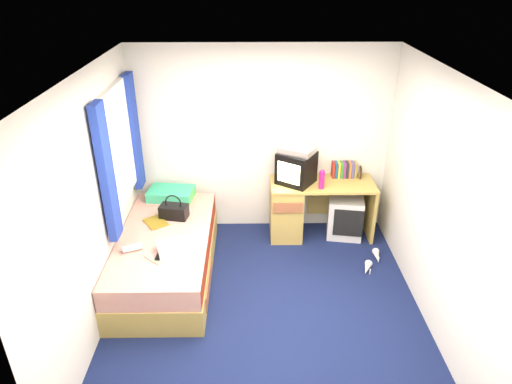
{
  "coord_description": "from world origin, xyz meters",
  "views": [
    {
      "loc": [
        -0.15,
        -3.69,
        3.23
      ],
      "look_at": [
        -0.09,
        0.7,
        1.0
      ],
      "focal_mm": 32.0,
      "sensor_mm": 36.0,
      "label": 1
    }
  ],
  "objects_px": {
    "aerosol_can": "(311,173)",
    "storage_cube": "(345,216)",
    "desk": "(300,207)",
    "towel": "(173,249)",
    "handbag": "(174,211)",
    "white_heels": "(372,262)",
    "water_bottle": "(132,248)",
    "crt_tv": "(296,168)",
    "vcr": "(297,150)",
    "picture_frame": "(360,173)",
    "magazine": "(155,222)",
    "pink_water_bottle": "(322,180)",
    "pillow": "(171,194)",
    "colour_swatch_fan": "(153,259)",
    "bed": "(167,255)",
    "remote_control": "(159,256)"
  },
  "relations": [
    {
      "from": "pink_water_bottle",
      "to": "picture_frame",
      "type": "bearing_deg",
      "value": 29.22
    },
    {
      "from": "picture_frame",
      "to": "towel",
      "type": "distance_m",
      "value": 2.59
    },
    {
      "from": "pillow",
      "to": "storage_cube",
      "type": "bearing_deg",
      "value": -0.47
    },
    {
      "from": "bed",
      "to": "storage_cube",
      "type": "distance_m",
      "value": 2.33
    },
    {
      "from": "storage_cube",
      "to": "picture_frame",
      "type": "xyz_separation_m",
      "value": [
        0.18,
        0.15,
        0.55
      ]
    },
    {
      "from": "crt_tv",
      "to": "pink_water_bottle",
      "type": "xyz_separation_m",
      "value": [
        0.3,
        -0.16,
        -0.09
      ]
    },
    {
      "from": "crt_tv",
      "to": "towel",
      "type": "distance_m",
      "value": 1.86
    },
    {
      "from": "pink_water_bottle",
      "to": "handbag",
      "type": "xyz_separation_m",
      "value": [
        -1.76,
        -0.32,
        -0.23
      ]
    },
    {
      "from": "pillow",
      "to": "remote_control",
      "type": "xyz_separation_m",
      "value": [
        0.07,
        -1.29,
        -0.05
      ]
    },
    {
      "from": "crt_tv",
      "to": "magazine",
      "type": "relative_size",
      "value": 1.93
    },
    {
      "from": "towel",
      "to": "water_bottle",
      "type": "height_order",
      "value": "towel"
    },
    {
      "from": "bed",
      "to": "water_bottle",
      "type": "relative_size",
      "value": 10.0
    },
    {
      "from": "crt_tv",
      "to": "vcr",
      "type": "relative_size",
      "value": 1.35
    },
    {
      "from": "handbag",
      "to": "remote_control",
      "type": "distance_m",
      "value": 0.8
    },
    {
      "from": "handbag",
      "to": "desk",
      "type": "bearing_deg",
      "value": 28.67
    },
    {
      "from": "handbag",
      "to": "towel",
      "type": "relative_size",
      "value": 1.11
    },
    {
      "from": "desk",
      "to": "aerosol_can",
      "type": "distance_m",
      "value": 0.46
    },
    {
      "from": "desk",
      "to": "magazine",
      "type": "relative_size",
      "value": 4.64
    },
    {
      "from": "crt_tv",
      "to": "water_bottle",
      "type": "xyz_separation_m",
      "value": [
        -1.79,
        -1.17,
        -0.37
      ]
    },
    {
      "from": "picture_frame",
      "to": "pink_water_bottle",
      "type": "height_order",
      "value": "pink_water_bottle"
    },
    {
      "from": "aerosol_can",
      "to": "storage_cube",
      "type": "bearing_deg",
      "value": -12.36
    },
    {
      "from": "pillow",
      "to": "crt_tv",
      "type": "xyz_separation_m",
      "value": [
        1.57,
        -0.01,
        0.35
      ]
    },
    {
      "from": "crt_tv",
      "to": "aerosol_can",
      "type": "xyz_separation_m",
      "value": [
        0.2,
        0.09,
        -0.11
      ]
    },
    {
      "from": "crt_tv",
      "to": "handbag",
      "type": "xyz_separation_m",
      "value": [
        -1.46,
        -0.49,
        -0.32
      ]
    },
    {
      "from": "picture_frame",
      "to": "towel",
      "type": "xyz_separation_m",
      "value": [
        -2.2,
        -1.35,
        -0.23
      ]
    },
    {
      "from": "vcr",
      "to": "pillow",
      "type": "bearing_deg",
      "value": -150.25
    },
    {
      "from": "desk",
      "to": "colour_swatch_fan",
      "type": "distance_m",
      "value": 2.1
    },
    {
      "from": "desk",
      "to": "magazine",
      "type": "distance_m",
      "value": 1.83
    },
    {
      "from": "picture_frame",
      "to": "remote_control",
      "type": "height_order",
      "value": "picture_frame"
    },
    {
      "from": "crt_tv",
      "to": "colour_swatch_fan",
      "type": "bearing_deg",
      "value": -104.97
    },
    {
      "from": "pillow",
      "to": "towel",
      "type": "bearing_deg",
      "value": -80.34
    },
    {
      "from": "handbag",
      "to": "white_heels",
      "type": "xyz_separation_m",
      "value": [
        2.33,
        -0.23,
        -0.59
      ]
    },
    {
      "from": "pink_water_bottle",
      "to": "desk",
      "type": "bearing_deg",
      "value": 144.89
    },
    {
      "from": "desk",
      "to": "white_heels",
      "type": "bearing_deg",
      "value": -41.42
    },
    {
      "from": "aerosol_can",
      "to": "picture_frame",
      "type": "bearing_deg",
      "value": 4.01
    },
    {
      "from": "vcr",
      "to": "white_heels",
      "type": "bearing_deg",
      "value": -9.5
    },
    {
      "from": "vcr",
      "to": "aerosol_can",
      "type": "xyz_separation_m",
      "value": [
        0.19,
        0.09,
        -0.35
      ]
    },
    {
      "from": "picture_frame",
      "to": "handbag",
      "type": "bearing_deg",
      "value": -157.63
    },
    {
      "from": "storage_cube",
      "to": "towel",
      "type": "height_order",
      "value": "towel"
    },
    {
      "from": "pink_water_bottle",
      "to": "magazine",
      "type": "xyz_separation_m",
      "value": [
        -1.96,
        -0.44,
        -0.31
      ]
    },
    {
      "from": "magazine",
      "to": "colour_swatch_fan",
      "type": "distance_m",
      "value": 0.73
    },
    {
      "from": "remote_control",
      "to": "storage_cube",
      "type": "bearing_deg",
      "value": 34.94
    },
    {
      "from": "remote_control",
      "to": "pink_water_bottle",
      "type": "bearing_deg",
      "value": 36.32
    },
    {
      "from": "towel",
      "to": "storage_cube",
      "type": "bearing_deg",
      "value": 30.74
    },
    {
      "from": "bed",
      "to": "vcr",
      "type": "distance_m",
      "value": 1.97
    },
    {
      "from": "vcr",
      "to": "pink_water_bottle",
      "type": "xyz_separation_m",
      "value": [
        0.3,
        -0.17,
        -0.33
      ]
    },
    {
      "from": "water_bottle",
      "to": "aerosol_can",
      "type": "bearing_deg",
      "value": 32.38
    },
    {
      "from": "magazine",
      "to": "storage_cube",
      "type": "bearing_deg",
      "value": 14.41
    },
    {
      "from": "pillow",
      "to": "colour_swatch_fan",
      "type": "bearing_deg",
      "value": -89.29
    },
    {
      "from": "aerosol_can",
      "to": "pillow",
      "type": "bearing_deg",
      "value": -177.28
    }
  ]
}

